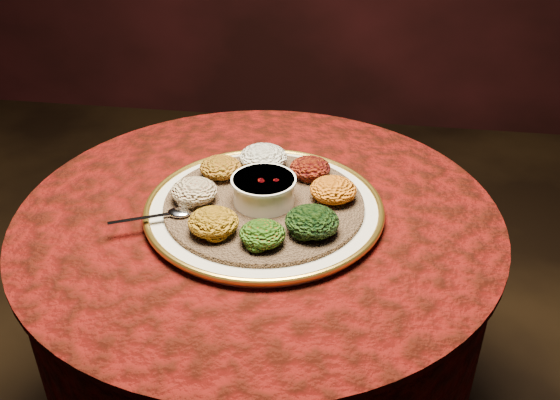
# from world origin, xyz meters

# --- Properties ---
(table) EXTENTS (0.96, 0.96, 0.73)m
(table) POSITION_xyz_m (0.00, 0.00, 0.55)
(table) COLOR black
(table) RESTS_ON ground
(platter) EXTENTS (0.55, 0.55, 0.02)m
(platter) POSITION_xyz_m (0.01, -0.01, 0.75)
(platter) COLOR beige
(platter) RESTS_ON table
(injera) EXTENTS (0.47, 0.47, 0.01)m
(injera) POSITION_xyz_m (0.01, -0.01, 0.76)
(injera) COLOR brown
(injera) RESTS_ON platter
(stew_bowl) EXTENTS (0.13, 0.13, 0.05)m
(stew_bowl) POSITION_xyz_m (0.01, -0.01, 0.79)
(stew_bowl) COLOR white
(stew_bowl) RESTS_ON injera
(spoon) EXTENTS (0.14, 0.08, 0.01)m
(spoon) POSITION_xyz_m (-0.15, -0.08, 0.77)
(spoon) COLOR silver
(spoon) RESTS_ON injera
(portion_ayib) EXTENTS (0.10, 0.10, 0.05)m
(portion_ayib) POSITION_xyz_m (-0.01, 0.12, 0.79)
(portion_ayib) COLOR silver
(portion_ayib) RESTS_ON injera
(portion_kitfo) EXTENTS (0.08, 0.08, 0.04)m
(portion_kitfo) POSITION_xyz_m (0.09, 0.10, 0.78)
(portion_kitfo) COLOR black
(portion_kitfo) RESTS_ON injera
(portion_tikil) EXTENTS (0.09, 0.09, 0.04)m
(portion_tikil) POSITION_xyz_m (0.15, 0.02, 0.78)
(portion_tikil) COLOR #A6580D
(portion_tikil) RESTS_ON injera
(portion_gomen) EXTENTS (0.10, 0.09, 0.05)m
(portion_gomen) POSITION_xyz_m (0.12, -0.10, 0.79)
(portion_gomen) COLOR black
(portion_gomen) RESTS_ON injera
(portion_mixveg) EXTENTS (0.08, 0.08, 0.04)m
(portion_mixveg) POSITION_xyz_m (0.03, -0.14, 0.78)
(portion_mixveg) COLOR #AF370B
(portion_mixveg) RESTS_ON injera
(portion_kik) EXTENTS (0.09, 0.09, 0.04)m
(portion_kik) POSITION_xyz_m (-0.06, -0.12, 0.78)
(portion_kik) COLOR #A3670E
(portion_kik) RESTS_ON injera
(portion_timatim) EXTENTS (0.09, 0.09, 0.04)m
(portion_timatim) POSITION_xyz_m (-0.12, -0.02, 0.78)
(portion_timatim) COLOR maroon
(portion_timatim) RESTS_ON injera
(portion_shiro) EXTENTS (0.09, 0.08, 0.04)m
(portion_shiro) POSITION_xyz_m (-0.09, 0.08, 0.78)
(portion_shiro) COLOR #924E11
(portion_shiro) RESTS_ON injera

